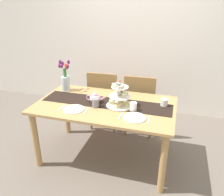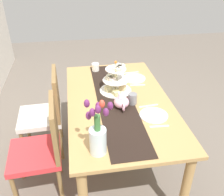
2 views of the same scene
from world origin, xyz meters
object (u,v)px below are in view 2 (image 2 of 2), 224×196
(tiered_cake_stand, at_px, (115,81))
(dinner_plate_left, at_px, (154,115))
(chair_left, at_px, (43,147))
(teapot, at_px, (122,102))
(chair_right, at_px, (47,111))
(knife_left, at_px, (149,106))
(mug_white_text, at_px, (120,78))
(fork_left, at_px, (159,126))
(knife_right, at_px, (131,73))
(mug_grey, at_px, (133,99))
(dinner_plate_right, at_px, (134,78))
(fork_right, at_px, (138,85))
(dining_table, at_px, (119,110))
(cream_jug, at_px, (95,67))
(tulip_vase, at_px, (98,135))

(tiered_cake_stand, bearing_deg, dinner_plate_left, -152.10)
(chair_left, xyz_separation_m, teapot, (0.12, -0.68, 0.29))
(chair_right, xyz_separation_m, tiered_cake_stand, (-0.12, -0.68, 0.34))
(knife_left, xyz_separation_m, mug_white_text, (0.48, 0.16, 0.04))
(dinner_plate_left, bearing_deg, teapot, 55.80)
(fork_left, bearing_deg, knife_right, 0.00)
(chair_right, relative_size, mug_grey, 9.58)
(dinner_plate_right, bearing_deg, dinner_plate_left, 180.00)
(mug_white_text, bearing_deg, fork_right, -121.07)
(dinner_plate_right, bearing_deg, fork_right, 180.00)
(fork_right, relative_size, mug_grey, 1.58)
(dining_table, relative_size, teapot, 6.61)
(dining_table, bearing_deg, cream_jug, 12.13)
(dinner_plate_left, bearing_deg, knife_right, 0.00)
(tiered_cake_stand, bearing_deg, cream_jug, 15.92)
(tulip_vase, bearing_deg, dinner_plate_right, -25.83)
(teapot, xyz_separation_m, mug_white_text, (0.46, -0.08, -0.01))
(tulip_vase, distance_m, knife_left, 0.71)
(cream_jug, height_order, dinner_plate_right, cream_jug)
(chair_left, relative_size, teapot, 3.82)
(mug_white_text, bearing_deg, tulip_vase, 161.09)
(cream_jug, relative_size, fork_left, 0.57)
(dining_table, xyz_separation_m, mug_white_text, (0.34, -0.08, 0.15))
(knife_left, distance_m, fork_right, 0.38)
(tiered_cake_stand, relative_size, mug_white_text, 3.20)
(dinner_plate_right, height_order, mug_grey, mug_grey)
(dinner_plate_left, relative_size, fork_left, 1.53)
(chair_left, distance_m, cream_jug, 1.08)
(cream_jug, distance_m, mug_grey, 0.77)
(chair_right, relative_size, tulip_vase, 2.24)
(tiered_cake_stand, distance_m, knife_right, 0.45)
(dinner_plate_right, xyz_separation_m, mug_grey, (-0.47, 0.13, 0.05))
(chair_right, height_order, knife_left, chair_right)
(chair_left, xyz_separation_m, fork_right, (0.49, -0.92, 0.24))
(tulip_vase, relative_size, dinner_plate_left, 1.76)
(fork_left, height_order, knife_left, same)
(chair_left, bearing_deg, chair_right, -0.01)
(teapot, bearing_deg, fork_left, -142.33)
(cream_jug, bearing_deg, knife_left, -154.47)
(teapot, distance_m, mug_grey, 0.12)
(knife_left, bearing_deg, mug_white_text, 18.53)
(chair_left, xyz_separation_m, chair_right, (0.54, -0.00, 0.00))
(tulip_vase, height_order, knife_right, tulip_vase)
(chair_right, xyz_separation_m, cream_jug, (0.36, -0.54, 0.28))
(tulip_vase, xyz_separation_m, fork_left, (0.20, -0.49, -0.15))
(fork_right, bearing_deg, tulip_vase, 150.54)
(dining_table, relative_size, dinner_plate_left, 6.85)
(knife_right, bearing_deg, mug_white_text, 140.43)
(teapot, bearing_deg, knife_left, -93.66)
(tiered_cake_stand, relative_size, dinner_plate_left, 1.32)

